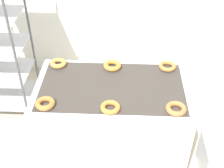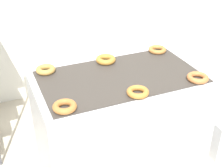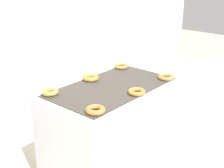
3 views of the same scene
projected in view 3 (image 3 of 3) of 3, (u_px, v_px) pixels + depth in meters
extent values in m
cube|color=silver|center=(9.00, 14.00, 3.49)|extent=(8.00, 0.05, 2.80)
cube|color=silver|center=(112.00, 132.00, 2.91)|extent=(1.22, 0.72, 0.91)
cube|color=#38332D|center=(112.00, 87.00, 2.74)|extent=(1.12, 0.63, 0.01)
cube|color=#262628|center=(162.00, 112.00, 2.89)|extent=(0.12, 0.07, 0.10)
cube|color=silver|center=(173.00, 122.00, 3.67)|extent=(0.39, 0.36, 0.36)
torus|color=#A86830|center=(95.00, 110.00, 2.25)|extent=(0.15, 0.15, 0.04)
torus|color=#B8732F|center=(137.00, 92.00, 2.57)|extent=(0.14, 0.14, 0.04)
torus|color=#B46A38|center=(166.00, 77.00, 2.91)|extent=(0.15, 0.15, 0.04)
torus|color=#AD813D|center=(50.00, 92.00, 2.56)|extent=(0.14, 0.14, 0.04)
torus|color=#B1782E|center=(91.00, 78.00, 2.88)|extent=(0.15, 0.15, 0.04)
torus|color=#AF6F34|center=(121.00, 66.00, 3.22)|extent=(0.15, 0.15, 0.04)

